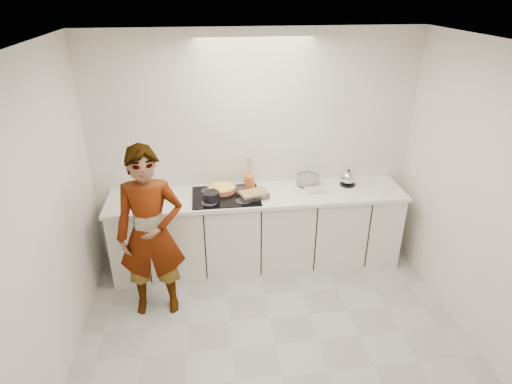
{
  "coord_description": "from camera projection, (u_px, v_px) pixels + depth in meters",
  "views": [
    {
      "loc": [
        -0.54,
        -2.86,
        2.98
      ],
      "look_at": [
        -0.05,
        1.05,
        1.05
      ],
      "focal_mm": 30.0,
      "sensor_mm": 36.0,
      "label": 1
    }
  ],
  "objects": [
    {
      "name": "utensil_crock",
      "position": [
        250.0,
        181.0,
        4.78
      ],
      "size": [
        0.15,
        0.15,
        0.15
      ],
      "primitive_type": "cylinder",
      "rotation": [
        0.0,
        0.0,
        -0.31
      ],
      "color": "orange",
      "rests_on": "countertop"
    },
    {
      "name": "wall_left",
      "position": [
        38.0,
        236.0,
        3.15
      ],
      "size": [
        0.0,
        3.2,
        2.6
      ],
      "primitive_type": "cube",
      "color": "white",
      "rests_on": "ground"
    },
    {
      "name": "tart_dish",
      "position": [
        222.0,
        188.0,
        4.7
      ],
      "size": [
        0.33,
        0.33,
        0.05
      ],
      "color": "#C76841",
      "rests_on": "hob"
    },
    {
      "name": "hob",
      "position": [
        226.0,
        196.0,
        4.6
      ],
      "size": [
        0.72,
        0.54,
        0.01
      ],
      "primitive_type": "cube",
      "color": "black",
      "rests_on": "countertop"
    },
    {
      "name": "base_cabinets",
      "position": [
        258.0,
        231.0,
        4.87
      ],
      "size": [
        3.2,
        0.58,
        0.87
      ],
      "primitive_type": "cube",
      "color": "white",
      "rests_on": "floor"
    },
    {
      "name": "wall_right",
      "position": [
        491.0,
        207.0,
        3.57
      ],
      "size": [
        0.02,
        3.2,
        2.6
      ],
      "color": "white",
      "rests_on": "ground"
    },
    {
      "name": "floor",
      "position": [
        275.0,
        344.0,
        3.92
      ],
      "size": [
        3.6,
        3.2,
        0.0
      ],
      "primitive_type": "cube",
      "color": "#B2B2B2",
      "rests_on": "ground"
    },
    {
      "name": "tea_towel",
      "position": [
        315.0,
        190.0,
        4.72
      ],
      "size": [
        0.22,
        0.16,
        0.03
      ],
      "primitive_type": "cube",
      "rotation": [
        0.0,
        0.0,
        0.06
      ],
      "color": "white",
      "rests_on": "countertop"
    },
    {
      "name": "wall_back",
      "position": [
        254.0,
        150.0,
        4.78
      ],
      "size": [
        3.6,
        0.0,
        2.6
      ],
      "primitive_type": "cube",
      "color": "white",
      "rests_on": "ground"
    },
    {
      "name": "saucepan",
      "position": [
        211.0,
        196.0,
        4.47
      ],
      "size": [
        0.23,
        0.23,
        0.17
      ],
      "color": "black",
      "rests_on": "hob"
    },
    {
      "name": "cook",
      "position": [
        151.0,
        234.0,
        4.0
      ],
      "size": [
        0.63,
        0.42,
        1.73
      ],
      "primitive_type": "imported",
      "rotation": [
        0.0,
        0.0,
        0.01
      ],
      "color": "white",
      "rests_on": "floor"
    },
    {
      "name": "kettle",
      "position": [
        348.0,
        178.0,
        4.83
      ],
      "size": [
        0.19,
        0.19,
        0.2
      ],
      "color": "black",
      "rests_on": "countertop"
    },
    {
      "name": "mixing_bowl",
      "position": [
        308.0,
        180.0,
        4.85
      ],
      "size": [
        0.3,
        0.3,
        0.12
      ],
      "color": "silver",
      "rests_on": "countertop"
    },
    {
      "name": "countertop",
      "position": [
        258.0,
        196.0,
        4.67
      ],
      "size": [
        3.24,
        0.64,
        0.04
      ],
      "primitive_type": "cube",
      "color": "white",
      "rests_on": "base_cabinets"
    },
    {
      "name": "ceiling",
      "position": [
        283.0,
        48.0,
        2.78
      ],
      "size": [
        3.6,
        3.2,
        0.0
      ],
      "primitive_type": "cube",
      "color": "white",
      "rests_on": "wall_back"
    },
    {
      "name": "baking_dish",
      "position": [
        253.0,
        194.0,
        4.56
      ],
      "size": [
        0.35,
        0.3,
        0.06
      ],
      "color": "silver",
      "rests_on": "hob"
    }
  ]
}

